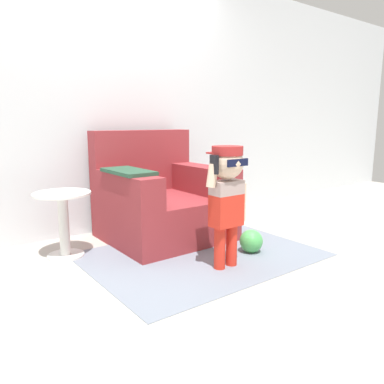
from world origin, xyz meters
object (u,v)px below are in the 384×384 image
(armchair, at_px, (161,202))
(toy_ball, at_px, (251,241))
(side_table, at_px, (64,219))
(person_child, at_px, (227,188))

(armchair, bearing_deg, toy_ball, -66.20)
(armchair, bearing_deg, side_table, 179.49)
(side_table, bearing_deg, toy_ball, -32.99)
(side_table, bearing_deg, armchair, -0.51)
(person_child, height_order, side_table, person_child)
(person_child, bearing_deg, toy_ball, 16.26)
(toy_ball, bearing_deg, person_child, -163.74)
(side_table, xyz_separation_m, toy_ball, (1.25, -0.81, -0.22))
(armchair, distance_m, person_child, 0.95)
(person_child, xyz_separation_m, side_table, (-0.88, 0.92, -0.28))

